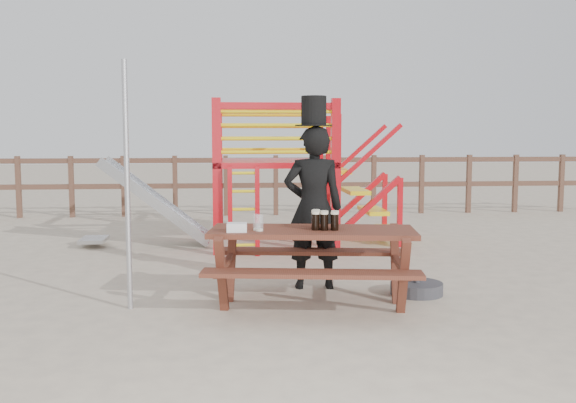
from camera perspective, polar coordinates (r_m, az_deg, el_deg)
name	(u,v)px	position (r m, az deg, el deg)	size (l,w,h in m)	color
ground	(278,309)	(6.04, -0.88, -9.56)	(60.00, 60.00, 0.00)	#C6B49A
back_fence	(251,179)	(12.83, -3.32, 2.04)	(15.09, 0.09, 1.20)	brown
playground_fort	(268,172)	(9.41, -1.83, 2.66)	(4.71, 1.84, 2.10)	red
picnic_table	(312,258)	(6.03, 2.18, -5.03)	(2.07, 1.57, 0.74)	maroon
man_with_hat	(313,203)	(6.70, 2.27, -0.15)	(0.63, 0.43, 2.01)	black
metal_pole	(127,186)	(6.04, -14.10, 1.31)	(0.05, 0.05, 2.29)	#B2B2B7
parasol_base	(417,288)	(6.70, 11.36, -7.56)	(0.53, 0.53, 0.22)	#36363A
paper_bag	(237,227)	(5.84, -4.57, -2.31)	(0.18, 0.14, 0.08)	white
stout_pints	(324,220)	(5.97, 3.18, -1.66)	(0.26, 0.27, 0.17)	black
empty_glasses	(258,223)	(5.88, -2.67, -1.95)	(0.09, 0.12, 0.15)	silver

